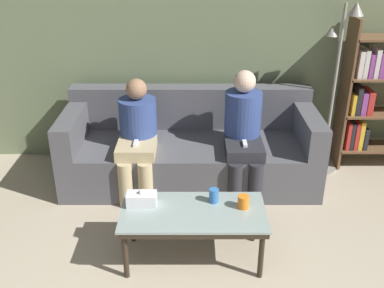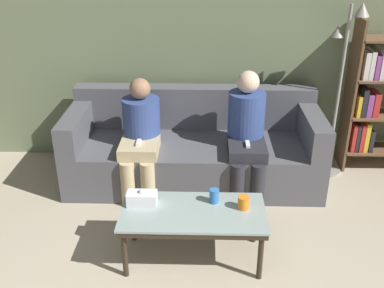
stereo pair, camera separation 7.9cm
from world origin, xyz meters
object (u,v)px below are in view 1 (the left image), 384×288
at_px(coffee_table, 195,216).
at_px(standing_lamp, 340,73).
at_px(tissue_box, 144,199).
at_px(seated_person_left_end, 139,133).
at_px(seated_person_mid_left, 245,130).
at_px(cup_near_right, 216,196).
at_px(couch, 192,149).
at_px(bookshelf, 379,97).
at_px(cup_near_left, 245,202).

xyz_separation_m(coffee_table, standing_lamp, (1.38, 1.41, 0.66)).
xyz_separation_m(tissue_box, standing_lamp, (1.76, 1.33, 0.57)).
bearing_deg(seated_person_left_end, seated_person_mid_left, 0.33).
distance_m(tissue_box, seated_person_left_end, 0.97).
relative_size(coffee_table, seated_person_left_end, 0.99).
relative_size(coffee_table, cup_near_right, 9.69).
distance_m(seated_person_left_end, seated_person_mid_left, 0.98).
xyz_separation_m(couch, bookshelf, (1.88, 0.31, 0.44)).
distance_m(couch, bookshelf, 1.96).
distance_m(coffee_table, tissue_box, 0.40).
xyz_separation_m(cup_near_left, bookshelf, (1.49, 1.51, 0.28)).
xyz_separation_m(cup_near_left, standing_lamp, (1.01, 1.36, 0.57)).
bearing_deg(standing_lamp, tissue_box, -142.89).
bearing_deg(cup_near_left, seated_person_left_end, 131.62).
bearing_deg(cup_near_left, coffee_table, -173.11).
relative_size(bookshelf, seated_person_mid_left, 1.34).
relative_size(coffee_table, seated_person_mid_left, 0.93).
bearing_deg(tissue_box, cup_near_left, -2.54).
height_order(standing_lamp, seated_person_left_end, standing_lamp).
bearing_deg(cup_near_right, seated_person_mid_left, 71.40).
xyz_separation_m(coffee_table, seated_person_left_end, (-0.51, 1.03, 0.20)).
distance_m(coffee_table, cup_near_right, 0.22).
bearing_deg(seated_person_left_end, couch, 23.29).
distance_m(cup_near_left, tissue_box, 0.75).
distance_m(cup_near_right, standing_lamp, 1.86).
height_order(cup_near_left, seated_person_mid_left, seated_person_mid_left).
bearing_deg(coffee_table, bookshelf, 39.84).
height_order(couch, cup_near_right, couch).
relative_size(tissue_box, standing_lamp, 0.13).
relative_size(cup_near_right, standing_lamp, 0.06).
bearing_deg(tissue_box, standing_lamp, 37.11).
bearing_deg(cup_near_right, coffee_table, -141.86).
distance_m(tissue_box, standing_lamp, 2.28).
bearing_deg(seated_person_left_end, tissue_box, -82.12).
height_order(tissue_box, seated_person_mid_left, seated_person_mid_left).
bearing_deg(seated_person_mid_left, tissue_box, -131.25).
xyz_separation_m(bookshelf, standing_lamp, (-0.48, -0.14, 0.29)).
bearing_deg(coffee_table, seated_person_left_end, 116.36).
distance_m(cup_near_right, bookshelf, 2.24).
distance_m(bookshelf, seated_person_left_end, 2.43).
bearing_deg(coffee_table, cup_near_right, 38.14).
distance_m(coffee_table, bookshelf, 2.45).
distance_m(cup_near_right, seated_person_mid_left, 0.98).
bearing_deg(coffee_table, couch, 91.13).
bearing_deg(couch, standing_lamp, 6.67).
bearing_deg(couch, coffee_table, -88.87).
bearing_deg(cup_near_right, couch, 99.06).
height_order(coffee_table, cup_near_right, cup_near_right).
bearing_deg(couch, tissue_box, -106.96).
bearing_deg(standing_lamp, cup_near_right, -133.58).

